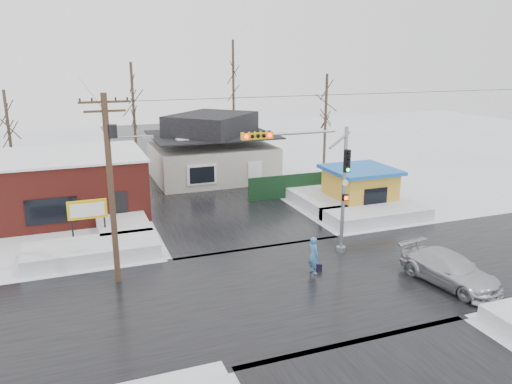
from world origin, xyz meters
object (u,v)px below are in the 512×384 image
object	(u,v)px
kiosk	(360,187)
pedestrian	(314,255)
traffic_signal	(319,175)
utility_pole	(112,179)
marquee_sign	(87,211)
car	(450,270)

from	to	relation	value
kiosk	pedestrian	world-z (taller)	kiosk
traffic_signal	utility_pole	world-z (taller)	utility_pole
utility_pole	pedestrian	xyz separation A→B (m)	(9.19, -2.48, -4.16)
utility_pole	pedestrian	size ratio (longest dim) A/B	4.71
utility_pole	kiosk	distance (m)	18.95
traffic_signal	utility_pole	distance (m)	10.39
kiosk	pedestrian	xyz separation A→B (m)	(-8.24, -8.97, -0.51)
marquee_sign	kiosk	size ratio (longest dim) A/B	0.55
pedestrian	traffic_signal	bearing A→B (deg)	-40.83
utility_pole	car	xyz separation A→B (m)	(14.69, -5.88, -4.37)
traffic_signal	utility_pole	size ratio (longest dim) A/B	0.78
kiosk	marquee_sign	bearing A→B (deg)	-178.45
utility_pole	kiosk	size ratio (longest dim) A/B	1.96
utility_pole	pedestrian	bearing A→B (deg)	-15.10
traffic_signal	car	size ratio (longest dim) A/B	1.37
marquee_sign	kiosk	world-z (taller)	kiosk
marquee_sign	car	distance (m)	19.77
traffic_signal	car	xyz separation A→B (m)	(4.33, -5.34, -3.80)
utility_pole	marquee_sign	size ratio (longest dim) A/B	3.53
kiosk	car	distance (m)	12.69
marquee_sign	pedestrian	world-z (taller)	marquee_sign
traffic_signal	kiosk	xyz separation A→B (m)	(7.07, 7.03, -3.08)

